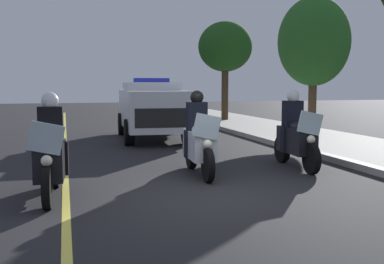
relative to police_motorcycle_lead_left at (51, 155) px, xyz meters
name	(u,v)px	position (x,y,z in m)	size (l,w,h in m)	color
ground_plane	(219,196)	(0.65, 2.67, -0.70)	(80.00, 80.00, 0.00)	black
lane_stripe_center	(66,206)	(0.65, 0.22, -0.70)	(48.00, 0.12, 0.01)	#E0D14C
police_motorcycle_lead_left	(51,155)	(0.00, 0.00, 0.00)	(2.14, 0.60, 1.72)	black
police_motorcycle_lead_right	(199,141)	(-1.18, 2.86, 0.00)	(2.14, 0.60, 1.72)	black
police_motorcycle_trailing	(296,136)	(-1.36, 5.14, 0.00)	(2.14, 0.60, 1.72)	black
police_suv	(152,107)	(-7.64, 3.08, 0.37)	(5.00, 2.29, 2.05)	silver
cyclist_background	(179,107)	(-11.92, 5.09, 0.14)	(1.76, 0.33, 1.69)	black
tree_far_back	(314,42)	(-7.11, 8.83, 2.63)	(2.54, 2.54, 4.82)	#4C3823
tree_behind_suv	(225,47)	(-13.87, 7.89, 2.93)	(2.64, 2.64, 4.79)	#42301E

